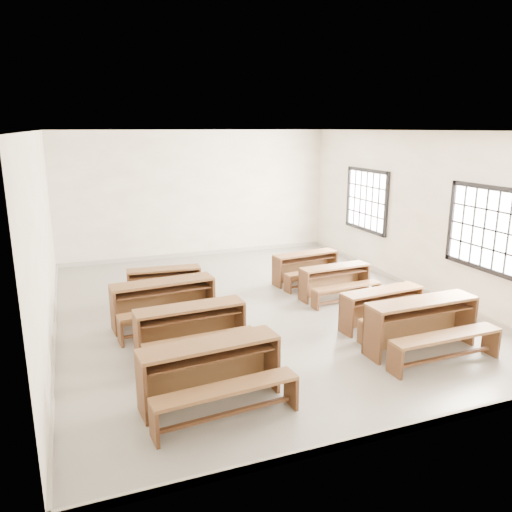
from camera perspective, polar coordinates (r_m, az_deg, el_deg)
name	(u,v)px	position (r m, az deg, el deg)	size (l,w,h in m)	color
room	(261,193)	(8.82, 0.55, 7.26)	(8.50, 8.50, 3.20)	gray
desk_set_0	(212,369)	(6.14, -5.09, -12.75)	(1.78, 1.03, 0.77)	brown
desk_set_1	(192,326)	(7.44, -7.38, -7.99)	(1.66, 0.93, 0.73)	brown
desk_set_2	(164,300)	(8.52, -10.43, -4.98)	(1.78, 1.03, 0.77)	brown
desk_set_3	(164,282)	(9.79, -10.42, -2.93)	(1.45, 0.83, 0.63)	brown
desk_set_4	(423,322)	(7.84, 18.59, -7.19)	(1.77, 0.95, 0.79)	brown
desk_set_5	(383,306)	(8.55, 14.35, -5.59)	(1.53, 0.90, 0.66)	brown
desk_set_6	(336,280)	(9.87, 9.10, -2.68)	(1.47, 0.83, 0.64)	brown
desk_set_7	(306,266)	(10.74, 5.78, -1.10)	(1.53, 0.92, 0.65)	brown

